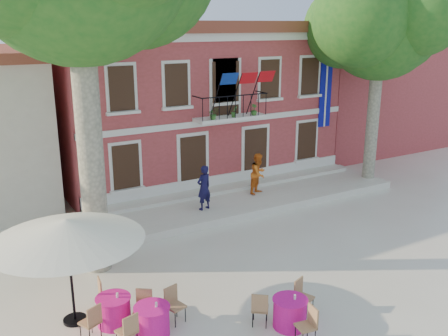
% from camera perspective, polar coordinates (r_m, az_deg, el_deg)
% --- Properties ---
extents(ground, '(90.00, 90.00, 0.00)m').
position_cam_1_polar(ground, '(16.99, 4.59, -9.61)').
color(ground, beige).
rests_on(ground, ground).
extents(main_building, '(13.50, 9.59, 7.50)m').
position_cam_1_polar(main_building, '(25.22, -4.49, 7.92)').
color(main_building, '#B44145').
rests_on(main_building, ground).
extents(neighbor_east, '(9.40, 9.40, 6.40)m').
position_cam_1_polar(neighbor_east, '(33.03, 14.00, 8.46)').
color(neighbor_east, '#B44145').
rests_on(neighbor_east, ground).
extents(terrace, '(14.00, 3.40, 0.30)m').
position_cam_1_polar(terrace, '(21.34, 2.30, -3.64)').
color(terrace, silver).
rests_on(terrace, ground).
extents(plane_tree_east, '(5.07, 5.07, 9.96)m').
position_cam_1_polar(plane_tree_east, '(23.88, 17.48, 15.42)').
color(plane_tree_east, '#A59E84').
rests_on(plane_tree_east, ground).
extents(patio_umbrella, '(3.79, 3.79, 2.82)m').
position_cam_1_polar(patio_umbrella, '(12.83, -17.54, -6.80)').
color(patio_umbrella, black).
rests_on(patio_umbrella, ground).
extents(pedestrian_navy, '(0.74, 0.58, 1.80)m').
position_cam_1_polar(pedestrian_navy, '(19.57, -2.30, -2.25)').
color(pedestrian_navy, '#131036').
rests_on(pedestrian_navy, terrace).
extents(pedestrian_orange, '(1.07, 0.98, 1.77)m').
position_cam_1_polar(pedestrian_orange, '(21.46, 3.97, -0.63)').
color(pedestrian_orange, orange).
rests_on(pedestrian_orange, terrace).
extents(cafe_table_0, '(1.96, 0.91, 0.95)m').
position_cam_1_polar(cafe_table_0, '(12.86, -8.20, -16.76)').
color(cafe_table_0, '#E41589').
rests_on(cafe_table_0, ground).
extents(cafe_table_1, '(1.86, 1.73, 0.95)m').
position_cam_1_polar(cafe_table_1, '(13.13, 7.53, -15.93)').
color(cafe_table_1, '#E41589').
rests_on(cafe_table_1, ground).
extents(cafe_table_3, '(1.86, 1.72, 0.95)m').
position_cam_1_polar(cafe_table_3, '(13.39, -12.49, -15.50)').
color(cafe_table_3, '#E41589').
rests_on(cafe_table_3, ground).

